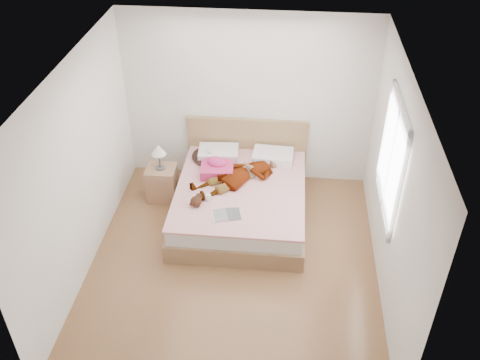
{
  "coord_description": "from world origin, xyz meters",
  "views": [
    {
      "loc": [
        0.57,
        -4.88,
        4.83
      ],
      "look_at": [
        0.0,
        0.85,
        0.7
      ],
      "focal_mm": 40.0,
      "sensor_mm": 36.0,
      "label": 1
    }
  ],
  "objects": [
    {
      "name": "nightstand",
      "position": [
        -1.19,
        1.27,
        0.3
      ],
      "size": [
        0.43,
        0.38,
        0.91
      ],
      "color": "#8F5B42",
      "rests_on": "ground"
    },
    {
      "name": "plush_toy",
      "position": [
        -0.53,
        0.52,
        0.58
      ],
      "size": [
        0.19,
        0.25,
        0.13
      ],
      "color": "black",
      "rests_on": "bed"
    },
    {
      "name": "coffee_mug",
      "position": [
        -0.4,
        0.61,
        0.56
      ],
      "size": [
        0.12,
        0.1,
        0.09
      ],
      "color": "silver",
      "rests_on": "bed"
    },
    {
      "name": "towel",
      "position": [
        -0.36,
        1.23,
        0.61
      ],
      "size": [
        0.48,
        0.4,
        0.24
      ],
      "color": "#D73A5B",
      "rests_on": "bed"
    },
    {
      "name": "bed",
      "position": [
        0.0,
        1.04,
        0.28
      ],
      "size": [
        1.8,
        2.08,
        1.0
      ],
      "color": "olive",
      "rests_on": "ground"
    },
    {
      "name": "woman",
      "position": [
        -0.01,
        1.17,
        0.61
      ],
      "size": [
        1.48,
        1.37,
        0.2
      ],
      "primitive_type": "imported",
      "rotation": [
        0.0,
        0.0,
        -0.87
      ],
      "color": "silver",
      "rests_on": "bed"
    },
    {
      "name": "magazine",
      "position": [
        -0.11,
        0.33,
        0.52
      ],
      "size": [
        0.43,
        0.34,
        0.02
      ],
      "color": "white",
      "rests_on": "bed"
    },
    {
      "name": "room_shell",
      "position": [
        1.77,
        0.3,
        1.5
      ],
      "size": [
        4.0,
        4.0,
        4.0
      ],
      "color": "white",
      "rests_on": "ground"
    },
    {
      "name": "hair",
      "position": [
        -0.58,
        1.62,
        0.55
      ],
      "size": [
        0.49,
        0.56,
        0.07
      ],
      "primitive_type": "ellipsoid",
      "rotation": [
        0.0,
        0.0,
        0.17
      ],
      "color": "black",
      "rests_on": "bed"
    },
    {
      "name": "ground",
      "position": [
        0.0,
        0.0,
        0.0
      ],
      "size": [
        4.0,
        4.0,
        0.0
      ],
      "primitive_type": "plane",
      "color": "#4C2D17",
      "rests_on": "ground"
    },
    {
      "name": "phone",
      "position": [
        -0.51,
        1.57,
        0.68
      ],
      "size": [
        0.09,
        0.09,
        0.05
      ],
      "primitive_type": "cube",
      "rotation": [
        0.44,
        0.0,
        0.7
      ],
      "color": "silver",
      "rests_on": "bed"
    }
  ]
}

